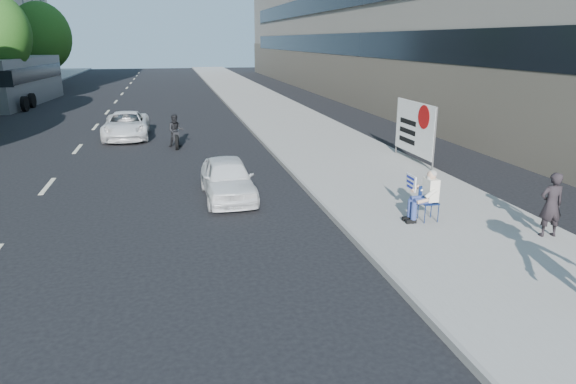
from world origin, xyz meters
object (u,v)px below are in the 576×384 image
object	(u,v)px
pedestrian_woman	(551,205)
white_sedan_far	(126,125)
bus	(20,81)
motorcycle	(176,132)
protest_banner	(415,128)
seated_protester	(425,193)
white_sedan_near	(227,178)

from	to	relation	value
pedestrian_woman	white_sedan_far	bearing A→B (deg)	-50.80
bus	motorcycle	bearing A→B (deg)	-54.96
white_sedan_far	bus	distance (m)	17.92
pedestrian_woman	protest_banner	distance (m)	7.72
protest_banner	motorcycle	world-z (taller)	protest_banner
protest_banner	seated_protester	bearing A→B (deg)	-113.74
white_sedan_far	bus	world-z (taller)	bus
white_sedan_far	motorcycle	size ratio (longest dim) A/B	2.16
motorcycle	bus	size ratio (longest dim) A/B	0.17
white_sedan_near	white_sedan_far	xyz separation A→B (m)	(-3.60, 10.76, 0.01)
pedestrian_woman	motorcycle	world-z (taller)	pedestrian_woman
pedestrian_woman	motorcycle	bearing A→B (deg)	-52.42
white_sedan_near	white_sedan_far	bearing A→B (deg)	107.68
pedestrian_woman	motorcycle	xyz separation A→B (m)	(-8.13, 13.20, -0.27)
pedestrian_woman	bus	size ratio (longest dim) A/B	0.12
bus	white_sedan_far	bearing A→B (deg)	-57.00
protest_banner	bus	size ratio (longest dim) A/B	0.25
pedestrian_woman	motorcycle	distance (m)	15.51
seated_protester	white_sedan_far	size ratio (longest dim) A/B	0.30
pedestrian_woman	white_sedan_near	bearing A→B (deg)	-30.85
white_sedan_near	white_sedan_far	size ratio (longest dim) A/B	0.80
protest_banner	white_sedan_far	world-z (taller)	protest_banner
white_sedan_far	bus	bearing A→B (deg)	117.63
pedestrian_woman	protest_banner	size ratio (longest dim) A/B	0.50
protest_banner	white_sedan_far	xyz separation A→B (m)	(-10.78, 8.15, -0.79)
motorcycle	white_sedan_far	bearing A→B (deg)	130.14
pedestrian_woman	white_sedan_far	xyz separation A→B (m)	(-10.40, 15.84, -0.30)
protest_banner	white_sedan_near	distance (m)	7.68
pedestrian_woman	white_sedan_near	distance (m)	8.50
white_sedan_far	white_sedan_near	bearing A→B (deg)	-71.86
pedestrian_woman	white_sedan_far	world-z (taller)	pedestrian_woman
white_sedan_far	motorcycle	bearing A→B (deg)	-49.82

